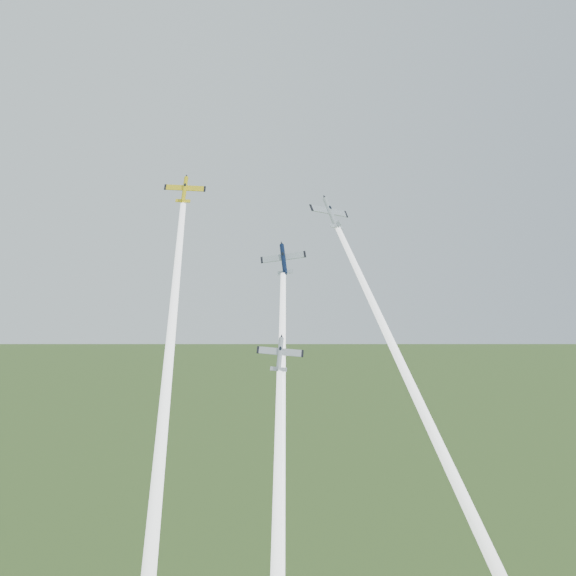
# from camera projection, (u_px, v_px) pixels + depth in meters

# --- Properties ---
(plane_yellow) EXTENTS (8.17, 6.37, 6.60)m
(plane_yellow) POSITION_uv_depth(u_px,v_px,m) (185.00, 190.00, 120.22)
(plane_yellow) COLOR yellow
(smoke_trail_yellow) EXTENTS (13.61, 43.11, 62.95)m
(smoke_trail_yellow) POSITION_uv_depth(u_px,v_px,m) (163.00, 416.00, 97.79)
(smoke_trail_yellow) COLOR white
(plane_navy) EXTENTS (8.53, 7.91, 8.36)m
(plane_navy) POSITION_uv_depth(u_px,v_px,m) (283.00, 259.00, 127.33)
(plane_navy) COLOR #0C1938
(smoke_trail_navy) EXTENTS (14.28, 40.74, 59.83)m
(smoke_trail_navy) POSITION_uv_depth(u_px,v_px,m) (280.00, 473.00, 105.95)
(smoke_trail_navy) COLOR white
(plane_silver_right) EXTENTS (9.44, 8.65, 8.37)m
(plane_silver_right) POSITION_uv_depth(u_px,v_px,m) (331.00, 213.00, 127.22)
(plane_silver_right) COLOR silver
(smoke_trail_silver_right) EXTENTS (17.40, 40.92, 61.38)m
(smoke_trail_silver_right) POSITION_uv_depth(u_px,v_px,m) (426.00, 417.00, 109.84)
(smoke_trail_silver_right) COLOR white
(plane_silver_low) EXTENTS (9.18, 7.06, 7.48)m
(plane_silver_low) POSITION_uv_depth(u_px,v_px,m) (280.00, 354.00, 115.74)
(plane_silver_low) COLOR #AEB3BC
(smoke_trail_silver_low) EXTENTS (11.34, 31.19, 45.25)m
(smoke_trail_silver_low) POSITION_uv_depth(u_px,v_px,m) (277.00, 546.00, 99.23)
(smoke_trail_silver_low) COLOR white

